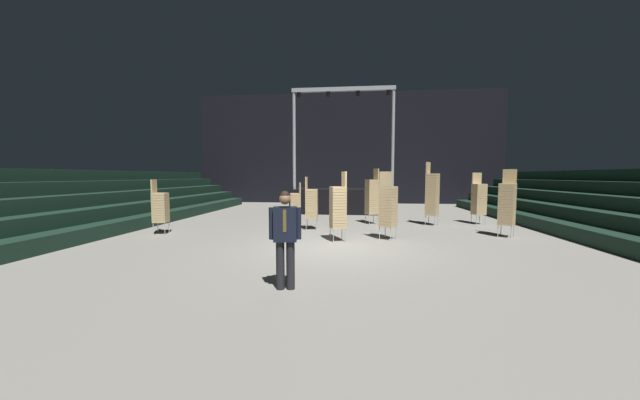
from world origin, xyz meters
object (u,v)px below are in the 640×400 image
chair_stack_mid_centre (479,198)px  chair_stack_rear_right (296,202)px  chair_stack_mid_left (432,194)px  stage_riser (343,198)px  man_with_tie (285,234)px  chair_stack_mid_right (311,203)px  chair_stack_rear_centre (372,196)px  chair_stack_rear_left (160,207)px  chair_stack_front_right (338,206)px  chair_stack_aisle_left (388,206)px  chair_stack_front_left (507,203)px

chair_stack_mid_centre → chair_stack_rear_right: 7.68m
chair_stack_mid_left → stage_riser: bearing=-108.2°
man_with_tie → chair_stack_mid_left: size_ratio=0.68×
chair_stack_mid_right → chair_stack_rear_centre: chair_stack_rear_centre is taller
chair_stack_mid_left → chair_stack_rear_right: 5.71m
chair_stack_mid_left → chair_stack_rear_left: bearing=-41.2°
chair_stack_front_right → chair_stack_mid_centre: size_ratio=1.00×
chair_stack_mid_right → chair_stack_mid_centre: (6.72, 2.04, 0.08)m
chair_stack_front_right → chair_stack_aisle_left: 1.61m
chair_stack_mid_left → chair_stack_rear_left: (-9.79, -3.06, -0.34)m
man_with_tie → chair_stack_rear_centre: (1.92, 8.13, 0.17)m
stage_riser → chair_stack_mid_left: (3.75, -4.41, 0.53)m
chair_stack_mid_centre → chair_stack_rear_centre: chair_stack_rear_centre is taller
stage_riser → chair_stack_aisle_left: size_ratio=3.03×
chair_stack_front_right → chair_stack_rear_right: bearing=8.8°
chair_stack_rear_left → chair_stack_mid_left: bearing=96.6°
chair_stack_front_left → chair_stack_aisle_left: chair_stack_front_left is taller
chair_stack_front_right → chair_stack_rear_right: 4.46m
man_with_tie → stage_riser: bearing=-101.1°
chair_stack_mid_left → man_with_tie: bearing=3.0°
stage_riser → chair_stack_front_left: bearing=-50.7°
chair_stack_front_right → chair_stack_rear_centre: (1.22, 3.75, 0.08)m
chair_stack_mid_right → chair_stack_aisle_left: 3.13m
chair_stack_mid_centre → chair_stack_rear_centre: size_ratio=0.93×
chair_stack_rear_centre → chair_stack_mid_centre: bearing=-109.4°
stage_riser → chair_stack_mid_centre: stage_riser is taller
man_with_tie → chair_stack_mid_centre: 10.58m
chair_stack_mid_right → chair_stack_rear_right: size_ratio=1.15×
chair_stack_front_left → man_with_tie: bearing=78.6°
stage_riser → man_with_tie: 12.43m
chair_stack_front_right → chair_stack_rear_centre: chair_stack_rear_centre is taller
chair_stack_front_left → chair_stack_mid_right: (-6.56, 0.85, -0.13)m
chair_stack_mid_left → chair_stack_front_left: bearing=68.7°
stage_riser → chair_stack_rear_left: 9.61m
chair_stack_mid_left → chair_stack_rear_centre: (-2.41, 0.13, -0.13)m
man_with_tie → chair_stack_mid_centre: chair_stack_mid_centre is taller
man_with_tie → chair_stack_aisle_left: bearing=-123.6°
chair_stack_mid_centre → chair_stack_rear_right: size_ratio=1.25×
chair_stack_mid_right → chair_stack_rear_left: 5.28m
stage_riser → chair_stack_mid_centre: 6.97m
chair_stack_rear_left → chair_stack_rear_right: size_ratio=1.10×
chair_stack_mid_centre → chair_stack_front_right: bearing=22.7°
stage_riser → man_with_tie: stage_riser is taller
chair_stack_front_left → chair_stack_rear_right: 7.99m
man_with_tie → chair_stack_front_right: chair_stack_front_right is taller
man_with_tie → chair_stack_front_left: (6.15, 5.60, 0.12)m
chair_stack_mid_left → chair_stack_aisle_left: chair_stack_mid_left is taller
chair_stack_mid_right → chair_stack_aisle_left: (2.66, -1.65, 0.08)m
chair_stack_front_right → chair_stack_front_left: bearing=-96.0°
stage_riser → chair_stack_rear_centre: bearing=-72.6°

